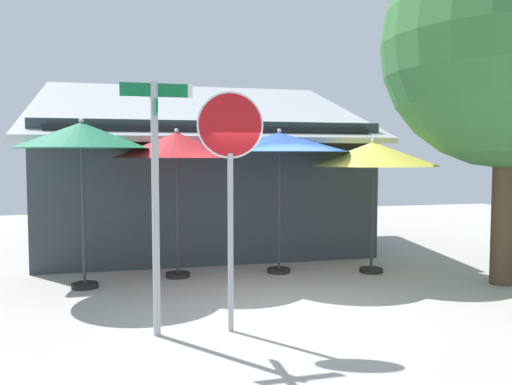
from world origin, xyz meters
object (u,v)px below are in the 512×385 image
Objects in this scene: patio_umbrella_forest_green_left at (81,137)px; patio_umbrella_crimson_center at (177,146)px; stop_sign at (230,163)px; street_sign_post at (156,184)px; patio_umbrella_mustard_far_right at (373,155)px; patio_umbrella_royal_blue_right at (279,143)px.

patio_umbrella_crimson_center is (1.60, 0.42, -0.14)m from patio_umbrella_forest_green_left.
stop_sign is 3.22m from patio_umbrella_crimson_center.
street_sign_post is 1.14× the size of patio_umbrella_crimson_center.
patio_umbrella_crimson_center is (0.56, 3.12, 0.52)m from street_sign_post.
patio_umbrella_crimson_center is at bearing 79.91° from street_sign_post.
patio_umbrella_forest_green_left is 1.11× the size of patio_umbrella_mustard_far_right.
patio_umbrella_crimson_center is at bearing 14.85° from patio_umbrella_forest_green_left.
street_sign_post reaches higher than patio_umbrella_crimson_center.
patio_umbrella_royal_blue_right is (1.55, 3.10, 0.33)m from stop_sign.
patio_umbrella_forest_green_left is at bearing 179.33° from patio_umbrella_mustard_far_right.
patio_umbrella_mustard_far_right is (3.27, 2.70, 0.11)m from stop_sign.
stop_sign is at bearing -140.43° from patio_umbrella_mustard_far_right.
stop_sign is at bearing -83.63° from patio_umbrella_crimson_center.
patio_umbrella_forest_green_left is at bearing 111.13° from street_sign_post.
patio_umbrella_crimson_center is (-0.36, 3.18, 0.27)m from stop_sign.
stop_sign reaches higher than patio_umbrella_crimson_center.
patio_umbrella_mustard_far_right is (5.22, -0.06, -0.30)m from patio_umbrella_forest_green_left.
patio_umbrella_royal_blue_right is at bearing 63.49° from stop_sign.
patio_umbrella_crimson_center is 1.00× the size of patio_umbrella_royal_blue_right.
patio_umbrella_royal_blue_right is at bearing 166.78° from patio_umbrella_mustard_far_right.
patio_umbrella_crimson_center is at bearing 172.37° from patio_umbrella_mustard_far_right.
stop_sign reaches higher than patio_umbrella_mustard_far_right.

